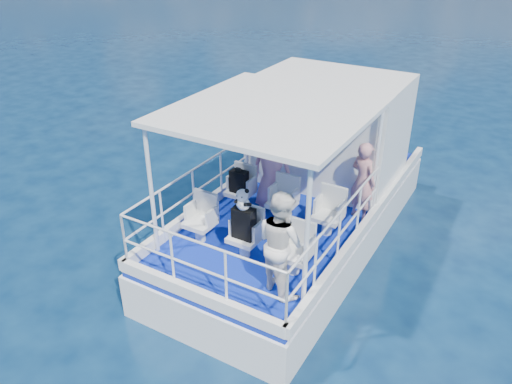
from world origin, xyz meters
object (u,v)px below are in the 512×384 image
passenger_port_fwd (272,168)px  passenger_stbd_aft (281,243)px  panda (243,199)px  backpack_center (244,223)px

passenger_port_fwd → passenger_stbd_aft: size_ratio=1.00×
passenger_port_fwd → panda: passenger_port_fwd is taller
passenger_port_fwd → panda: 1.79m
passenger_stbd_aft → passenger_port_fwd: bearing=-31.0°
passenger_port_fwd → panda: bearing=101.4°
passenger_port_fwd → backpack_center: size_ratio=3.05×
passenger_port_fwd → panda: (0.42, -1.71, 0.29)m
passenger_port_fwd → passenger_stbd_aft: bearing=119.4°
panda → passenger_port_fwd: bearing=103.8°
passenger_stbd_aft → backpack_center: size_ratio=3.05×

